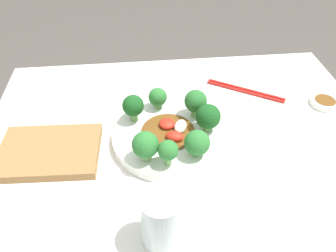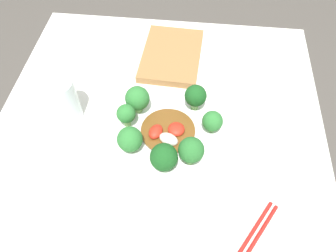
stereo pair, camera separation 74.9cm
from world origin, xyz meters
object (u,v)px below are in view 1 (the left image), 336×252
object	(u,v)px
broccoli_southeast	(197,143)
plate	(168,136)
broccoli_northeast	(196,102)
drinking_glass	(161,219)
broccoli_southwest	(145,145)
stirfry_center	(171,130)
broccoli_east	(208,117)
sauce_dish	(325,102)
chopsticks	(245,91)
broccoli_south	(168,151)
broccoli_northwest	(133,106)
broccoli_north	(158,97)
cutting_board	(49,152)

from	to	relation	value
broccoli_southeast	plate	bearing A→B (deg)	125.57
broccoli_northeast	drinking_glass	bearing A→B (deg)	-109.77
broccoli_southwest	stirfry_center	xyz separation A→B (m)	(0.06, 0.07, -0.03)
broccoli_east	sauce_dish	world-z (taller)	broccoli_east
broccoli_southwest	chopsticks	bearing A→B (deg)	40.61
plate	broccoli_south	world-z (taller)	broccoli_south
broccoli_east	broccoli_southeast	world-z (taller)	broccoli_east
broccoli_southwest	stirfry_center	bearing A→B (deg)	51.39
broccoli_east	plate	bearing A→B (deg)	-179.00
broccoli_east	broccoli_northwest	world-z (taller)	same
drinking_glass	broccoli_northeast	bearing A→B (deg)	70.23
broccoli_northwest	broccoli_north	distance (m)	0.07
broccoli_northeast	stirfry_center	world-z (taller)	broccoli_northeast
broccoli_northeast	cutting_board	size ratio (longest dim) A/B	0.31
broccoli_north	chopsticks	xyz separation A→B (m)	(0.24, 0.07, -0.05)
broccoli_northwest	cutting_board	bearing A→B (deg)	-158.83
sauce_dish	broccoli_north	bearing A→B (deg)	179.42
broccoli_southwest	broccoli_southeast	world-z (taller)	broccoli_southwest
broccoli_east	broccoli_north	world-z (taller)	broccoli_east
sauce_dish	broccoli_south	bearing A→B (deg)	-156.94
plate	chopsticks	distance (m)	0.28
broccoli_east	broccoli_northeast	size ratio (longest dim) A/B	0.96
plate	broccoli_southwest	size ratio (longest dim) A/B	3.69
broccoli_southwest	drinking_glass	world-z (taller)	drinking_glass
broccoli_northwest	broccoli_north	xyz separation A→B (m)	(0.06, 0.04, -0.01)
broccoli_south	stirfry_center	bearing A→B (deg)	80.20
broccoli_southeast	cutting_board	distance (m)	0.32
broccoli_east	stirfry_center	distance (m)	0.09
broccoli_northwest	chopsticks	bearing A→B (deg)	20.63
broccoli_south	plate	bearing A→B (deg)	84.05
cutting_board	broccoli_north	bearing A→B (deg)	24.63
stirfry_center	sauce_dish	size ratio (longest dim) A/B	1.73
sauce_dish	cutting_board	distance (m)	0.68
broccoli_northwest	stirfry_center	bearing A→B (deg)	-33.61
broccoli_north	broccoli_northeast	xyz separation A→B (m)	(0.08, -0.04, 0.01)
broccoli_southwest	broccoli_south	bearing A→B (deg)	-21.93
broccoli_northeast	broccoli_south	size ratio (longest dim) A/B	1.17
plate	stirfry_center	xyz separation A→B (m)	(0.01, 0.00, 0.02)
broccoli_northeast	broccoli_southwest	size ratio (longest dim) A/B	1.02
broccoli_northwest	cutting_board	world-z (taller)	broccoli_northwest
plate	broccoli_south	distance (m)	0.10
broccoli_northeast	cutting_board	distance (m)	0.34
broccoli_north	broccoli_northeast	bearing A→B (deg)	-25.59
plate	broccoli_east	bearing A→B (deg)	1.00
plate	cutting_board	size ratio (longest dim) A/B	1.14
plate	drinking_glass	size ratio (longest dim) A/B	2.24
drinking_glass	chopsticks	bearing A→B (deg)	56.98
broccoli_southwest	broccoli_northwest	bearing A→B (deg)	99.42
broccoli_south	drinking_glass	bearing A→B (deg)	-100.10
broccoli_north	cutting_board	distance (m)	0.27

